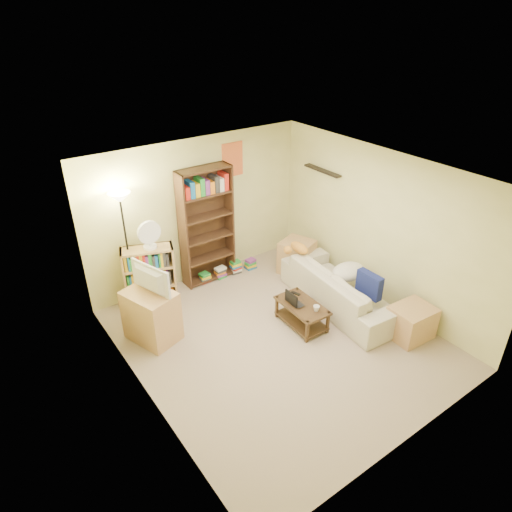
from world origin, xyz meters
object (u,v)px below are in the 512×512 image
coffee_table (302,312)px  tv_stand (152,316)px  short_bookshelf (150,277)px  end_cabinet (411,322)px  mug (316,308)px  side_table (297,257)px  floor_lamp (123,218)px  television (147,280)px  sofa (341,288)px  laptop (297,301)px  tall_bookshelf (207,224)px  desk_fan (149,235)px  tabby_cat (297,248)px

coffee_table → tv_stand: tv_stand is taller
short_bookshelf → end_cabinet: bearing=-27.3°
mug → side_table: side_table is taller
tv_stand → floor_lamp: (0.11, 0.95, 1.17)m
television → mug: bearing=-140.3°
sofa → floor_lamp: 3.57m
coffee_table → television: size_ratio=1.19×
laptop → tall_bookshelf: 2.07m
tv_stand → end_cabinet: tv_stand is taller
side_table → short_bookshelf: bearing=167.1°
floor_lamp → end_cabinet: size_ratio=3.28×
coffee_table → desk_fan: desk_fan is taller
tabby_cat → television: (-2.62, 0.13, 0.25)m
mug → sofa: bearing=19.0°
tabby_cat → side_table: tabby_cat is taller
television → end_cabinet: (3.10, -2.18, -0.74)m
laptop → tall_bookshelf: bearing=13.0°
desk_fan → floor_lamp: bearing=148.8°
laptop → desk_fan: 2.46m
tall_bookshelf → floor_lamp: bearing=-179.7°
tabby_cat → tv_stand: bearing=177.2°
tall_bookshelf → short_bookshelf: 1.29m
laptop → tabby_cat: bearing=-39.3°
floor_lamp → desk_fan: bearing=-31.2°
laptop → mug: size_ratio=2.56×
coffee_table → sofa: bearing=3.8°
tall_bookshelf → mug: bearing=-76.7°
mug → side_table: (0.90, 1.51, -0.11)m
tv_stand → coffee_table: bearing=-45.7°
mug → desk_fan: desk_fan is taller
television → side_table: 3.01m
tabby_cat → side_table: size_ratio=0.84×
laptop → tv_stand: tv_stand is taller
desk_fan → coffee_table: bearing=-49.2°
laptop → floor_lamp: size_ratio=0.16×
side_table → end_cabinet: (0.17, -2.40, -0.06)m
television → floor_lamp: (0.11, 0.95, 0.57)m
tv_stand → floor_lamp: bearing=65.4°
short_bookshelf → desk_fan: bearing=-19.4°
television → short_bookshelf: size_ratio=0.70×
laptop → end_cabinet: size_ratio=0.54×
sofa → short_bookshelf: bearing=58.8°
short_bookshelf → tall_bookshelf: bearing=26.9°
sofa → side_table: 1.24m
coffee_table → end_cabinet: end_cabinet is taller
sofa → coffee_table: size_ratio=2.68×
side_table → mug: bearing=-120.8°
mug → tall_bookshelf: tall_bookshelf is taller
short_bookshelf → end_cabinet: (2.74, -2.99, -0.27)m
floor_lamp → tall_bookshelf: bearing=0.0°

